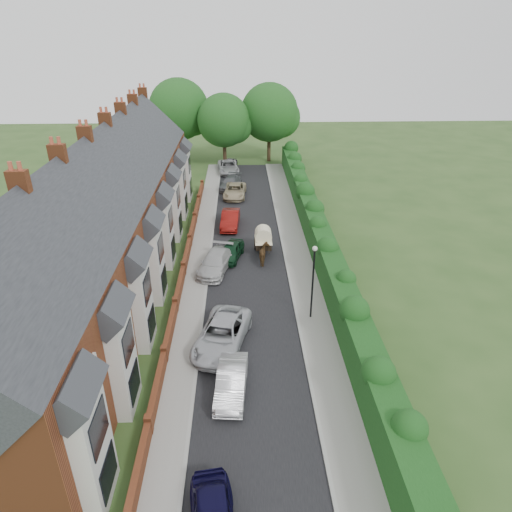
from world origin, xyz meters
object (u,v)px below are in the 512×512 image
(horse_cart, at_px, (263,238))
(horse, at_px, (265,255))
(car_black, at_px, (229,164))
(lamppost, at_px, (313,274))
(car_beige, at_px, (235,191))
(car_grey, at_px, (231,183))
(car_silver_b, at_px, (222,335))
(car_white, at_px, (215,262))
(car_red, at_px, (230,219))
(car_green, at_px, (231,251))
(car_silver_a, at_px, (231,382))

(horse_cart, bearing_deg, horse, -90.00)
(car_black, bearing_deg, lamppost, -67.08)
(car_black, height_order, horse, horse)
(car_beige, relative_size, car_grey, 1.07)
(lamppost, bearing_deg, car_grey, 101.85)
(lamppost, bearing_deg, car_silver_b, -155.09)
(car_silver_b, distance_m, car_black, 36.68)
(car_white, xyz_separation_m, car_black, (0.60, 27.48, -0.05))
(horse, bearing_deg, car_grey, -78.60)
(car_red, xyz_separation_m, horse, (2.81, -7.48, 0.04))
(car_white, height_order, horse_cart, horse_cart)
(car_red, height_order, car_black, car_red)
(car_white, height_order, car_beige, car_white)
(car_red, bearing_deg, car_beige, 91.07)
(car_green, relative_size, horse, 2.06)
(car_red, xyz_separation_m, car_black, (-0.42, 18.97, -0.08))
(car_silver_a, relative_size, car_red, 0.93)
(lamppost, distance_m, car_white, 9.55)
(car_silver_a, relative_size, car_silver_b, 0.75)
(car_beige, relative_size, car_black, 1.27)
(car_silver_a, xyz_separation_m, horse, (2.43, 14.07, 0.10))
(lamppost, height_order, car_beige, lamppost)
(car_silver_a, bearing_deg, horse_cart, 86.03)
(lamppost, relative_size, car_red, 1.15)
(car_silver_a, bearing_deg, car_silver_b, 103.46)
(car_red, xyz_separation_m, car_beige, (0.38, 8.30, -0.05))
(car_silver_a, height_order, car_grey, car_silver_a)
(car_silver_a, distance_m, car_silver_b, 3.90)
(car_silver_b, bearing_deg, car_green, 102.19)
(car_red, distance_m, horse_cart, 6.18)
(horse_cart, bearing_deg, car_red, 117.12)
(horse_cart, bearing_deg, car_green, -158.86)
(car_silver_a, xyz_separation_m, car_silver_b, (-0.60, 3.85, 0.09))
(car_grey, bearing_deg, horse_cart, -66.26)
(car_red, bearing_deg, car_silver_b, -87.02)
(car_green, bearing_deg, car_red, 106.26)
(lamppost, bearing_deg, horse, 108.66)
(car_beige, xyz_separation_m, horse, (2.43, -15.78, 0.10))
(car_beige, bearing_deg, horse_cart, -75.62)
(car_beige, bearing_deg, car_red, -88.23)
(car_red, bearing_deg, car_green, -84.96)
(car_red, height_order, car_beige, car_red)
(lamppost, bearing_deg, car_beige, 102.06)
(car_silver_a, relative_size, car_white, 0.85)
(car_silver_b, xyz_separation_m, horse_cart, (3.02, 12.23, 0.53))
(car_grey, distance_m, horse, 18.85)
(lamppost, height_order, car_white, lamppost)
(car_green, bearing_deg, car_silver_b, -76.99)
(lamppost, xyz_separation_m, car_silver_a, (-5.00, -6.45, -2.61))
(car_green, bearing_deg, car_beige, 104.04)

